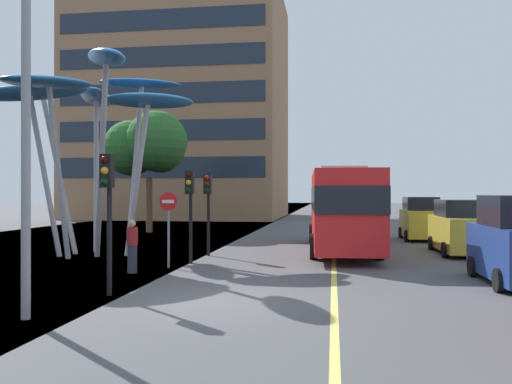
{
  "coord_description": "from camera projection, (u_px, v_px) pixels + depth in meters",
  "views": [
    {
      "loc": [
        2.78,
        -11.88,
        2.47
      ],
      "look_at": [
        -0.2,
        8.62,
        2.5
      ],
      "focal_mm": 37.39,
      "sensor_mm": 36.0,
      "label": 1
    }
  ],
  "objects": [
    {
      "name": "street_lamp",
      "position": [
        43.0,
        66.0,
        10.35
      ],
      "size": [
        1.66,
        0.44,
        7.76
      ],
      "color": "gray",
      "rests_on": "ground"
    },
    {
      "name": "traffic_light_island_mid",
      "position": [
        208.0,
        196.0,
        20.76
      ],
      "size": [
        0.28,
        0.42,
        3.22
      ],
      "color": "black",
      "rests_on": "ground"
    },
    {
      "name": "ground",
      "position": [
        183.0,
        302.0,
        12.25
      ],
      "size": [
        120.0,
        240.0,
        0.1
      ],
      "color": "#4C4C4F"
    },
    {
      "name": "red_bus",
      "position": [
        341.0,
        205.0,
        22.64
      ],
      "size": [
        3.05,
        11.12,
        3.53
      ],
      "color": "red",
      "rests_on": "ground"
    },
    {
      "name": "backdrop_building",
      "position": [
        185.0,
        106.0,
        54.39
      ],
      "size": [
        19.8,
        15.98,
        22.65
      ],
      "color": "#936B4C",
      "rests_on": "ground"
    },
    {
      "name": "car_side_street",
      "position": [
        421.0,
        220.0,
        27.8
      ],
      "size": [
        1.92,
        3.81,
        2.25
      ],
      "color": "gold",
      "rests_on": "ground"
    },
    {
      "name": "leaf_sculpture",
      "position": [
        88.0,
        98.0,
        20.71
      ],
      "size": [
        8.47,
        8.25,
        7.68
      ],
      "color": "#9EA0A5",
      "rests_on": "ground"
    },
    {
      "name": "traffic_light_kerb_near",
      "position": [
        108.0,
        193.0,
        12.69
      ],
      "size": [
        0.28,
        0.42,
        3.39
      ],
      "color": "black",
      "rests_on": "ground"
    },
    {
      "name": "no_entry_sign",
      "position": [
        168.0,
        217.0,
        17.53
      ],
      "size": [
        0.6,
        0.12,
        2.48
      ],
      "color": "gray",
      "rests_on": "ground"
    },
    {
      "name": "traffic_light_kerb_far",
      "position": [
        190.0,
        196.0,
        18.47
      ],
      "size": [
        0.28,
        0.42,
        3.22
      ],
      "color": "black",
      "rests_on": "ground"
    },
    {
      "name": "tree_pavement_near",
      "position": [
        149.0,
        145.0,
        32.96
      ],
      "size": [
        5.47,
        4.21,
        7.5
      ],
      "color": "brown",
      "rests_on": "ground"
    },
    {
      "name": "car_parked_far",
      "position": [
        460.0,
        228.0,
        21.47
      ],
      "size": [
        1.95,
        4.54,
        2.19
      ],
      "color": "gold",
      "rests_on": "ground"
    },
    {
      "name": "pedestrian",
      "position": [
        132.0,
        246.0,
        16.39
      ],
      "size": [
        0.34,
        0.34,
        1.63
      ],
      "color": "#2D3342",
      "rests_on": "ground"
    }
  ]
}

